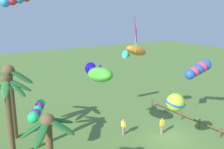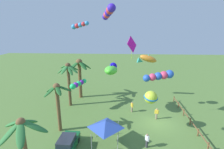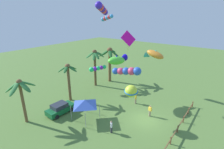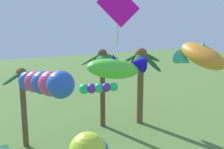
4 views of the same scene
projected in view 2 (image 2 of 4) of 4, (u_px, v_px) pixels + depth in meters
name	position (u px, v px, depth m)	size (l,w,h in m)	color
ground_plane	(158.00, 123.00, 22.39)	(120.00, 120.00, 0.00)	#567A38
palm_tree_0	(57.00, 97.00, 19.71)	(3.24, 3.31, 6.08)	brown
palm_tree_1	(23.00, 134.00, 12.64)	(3.71, 3.89, 5.87)	brown
palm_tree_2	(68.00, 74.00, 26.19)	(3.92, 3.60, 7.00)	brown
palm_tree_3	(79.00, 70.00, 29.45)	(4.41, 4.24, 7.02)	brown
rail_fence	(190.00, 121.00, 21.93)	(14.49, 0.12, 0.95)	brown
parked_car_0	(67.00, 144.00, 17.31)	(3.94, 1.81, 1.51)	#145B2D
spectator_0	(157.00, 114.00, 23.25)	(0.29, 0.54, 1.59)	gray
spectator_1	(132.00, 107.00, 25.24)	(0.52, 0.35, 1.59)	gray
spectator_2	(147.00, 140.00, 17.74)	(0.44, 0.42, 1.59)	#38383D
festival_tent	(106.00, 124.00, 17.68)	(2.86, 2.86, 2.85)	#9E9EA3
kite_tube_0	(109.00, 12.00, 18.05)	(2.99, 1.64, 1.52)	#3C1FC4
kite_fish_1	(111.00, 69.00, 23.20)	(3.92, 2.01, 1.68)	#50D335
kite_diamond_2	(132.00, 45.00, 20.77)	(1.70, 1.25, 2.89)	#D70DA2
kite_fish_3	(147.00, 59.00, 24.16)	(1.44, 2.98, 1.61)	orange
kite_tube_4	(78.00, 84.00, 25.09)	(2.82, 2.01, 0.97)	#1ED46A
kite_tube_5	(79.00, 25.00, 25.61)	(1.07, 2.80, 1.23)	#3592DB
kite_tube_6	(160.00, 76.00, 17.23)	(1.32, 3.17, 1.12)	blue
kite_ball_7	(151.00, 97.00, 19.69)	(2.24, 2.24, 1.51)	#C6E435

